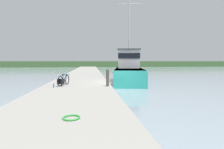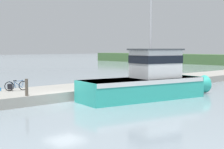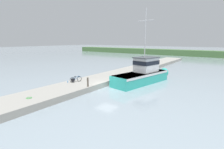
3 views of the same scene
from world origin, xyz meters
TOP-DOWN VIEW (x-y plane):
  - ground_plane at (0.00, 0.00)m, footprint 320.00×320.00m
  - dock_pier at (-3.22, 0.00)m, footprint 4.75×80.00m
  - fishing_boat_main at (2.17, 6.22)m, footprint 4.82×11.87m
  - bicycle_touring at (-4.20, -1.55)m, footprint 0.73×1.65m
  - mooring_post at (-1.12, -2.27)m, footprint 0.20×0.20m
  - hose_coil at (-2.81, -8.80)m, footprint 0.52×0.52m
  - water_bottle_on_curb at (-4.64, -2.41)m, footprint 0.08×0.08m

SIDE VIEW (x-z plane):
  - ground_plane at x=0.00m, z-range 0.00..0.00m
  - dock_pier at x=-3.22m, z-range 0.00..0.70m
  - hose_coil at x=-2.81m, z-range 0.70..0.75m
  - water_bottle_on_curb at x=-4.64m, z-range 0.70..0.96m
  - bicycle_touring at x=-4.20m, z-range 0.67..1.44m
  - mooring_post at x=-1.12m, z-range 0.70..1.83m
  - fishing_boat_main at x=2.17m, z-range -3.94..6.77m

